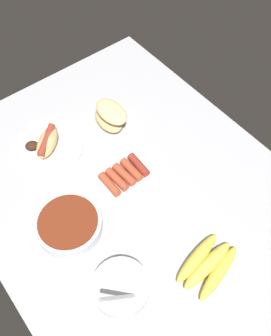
{
  "coord_description": "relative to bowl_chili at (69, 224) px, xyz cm",
  "views": [
    {
      "loc": [
        44.93,
        -34.68,
        98.04
      ],
      "look_at": [
        -4.49,
        4.45,
        3.0
      ],
      "focal_mm": 39.22,
      "sensor_mm": 36.0,
      "label": 1
    }
  ],
  "objects": [
    {
      "name": "bowl_chili",
      "position": [
        0.0,
        0.0,
        0.0
      ],
      "size": [
        18.99,
        18.99,
        4.85
      ],
      "color": "white",
      "rests_on": "ground_plane"
    },
    {
      "name": "bowl_coleslaw",
      "position": [
        23.4,
        0.83,
        0.43
      ],
      "size": [
        14.87,
        14.87,
        14.97
      ],
      "color": "silver",
      "rests_on": "ground_plane"
    },
    {
      "name": "bread_stack",
      "position": [
        -25.19,
        33.0,
        0.94
      ],
      "size": [
        14.77,
        10.34,
        7.2
      ],
      "color": "tan",
      "rests_on": "ground_plane"
    },
    {
      "name": "banana_bunch",
      "position": [
        32.68,
        22.87,
        -1.01
      ],
      "size": [
        13.86,
        20.13,
        3.49
      ],
      "color": "gold",
      "rests_on": "ground_plane"
    },
    {
      "name": "plate_hotdog_assembled",
      "position": [
        -28.95,
        10.03,
        -0.84
      ],
      "size": [
        22.81,
        22.81,
        5.61
      ],
      "color": "white",
      "rests_on": "ground_plane"
    },
    {
      "name": "plate_sausages",
      "position": [
        -3.8,
        22.71,
        -1.5
      ],
      "size": [
        22.6,
        22.6,
        3.6
      ],
      "color": "white",
      "rests_on": "ground_plane"
    },
    {
      "name": "ground_plane",
      "position": [
        1.34,
        22.16,
        -4.16
      ],
      "size": [
        120.0,
        90.0,
        3.0
      ],
      "primitive_type": "cube",
      "color": "#B2B2B7"
    }
  ]
}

